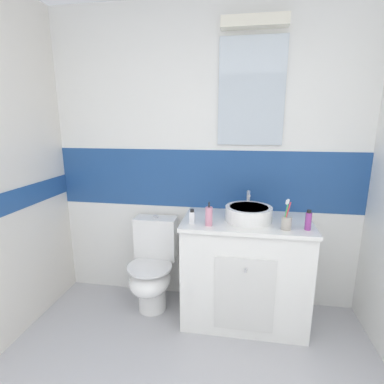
# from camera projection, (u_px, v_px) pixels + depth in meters

# --- Properties ---
(wall_back_tiled) EXTENTS (3.20, 0.20, 2.50)m
(wall_back_tiled) POSITION_uv_depth(u_px,v_px,m) (206.00, 160.00, 2.51)
(wall_back_tiled) COLOR white
(wall_back_tiled) RESTS_ON ground_plane
(vanity_cabinet) EXTENTS (0.97, 0.56, 0.85)m
(vanity_cabinet) POSITION_uv_depth(u_px,v_px,m) (244.00, 270.00, 2.34)
(vanity_cabinet) COLOR white
(vanity_cabinet) RESTS_ON ground_plane
(sink_basin) EXTENTS (0.35, 0.40, 0.19)m
(sink_basin) POSITION_uv_depth(u_px,v_px,m) (249.00, 213.00, 2.22)
(sink_basin) COLOR white
(sink_basin) RESTS_ON vanity_cabinet
(toilet) EXTENTS (0.37, 0.50, 0.79)m
(toilet) POSITION_uv_depth(u_px,v_px,m) (153.00, 268.00, 2.51)
(toilet) COLOR white
(toilet) RESTS_ON ground_plane
(toothbrush_cup) EXTENTS (0.07, 0.07, 0.22)m
(toothbrush_cup) POSITION_uv_depth(u_px,v_px,m) (286.00, 222.00, 2.02)
(toothbrush_cup) COLOR #B2ADA3
(toothbrush_cup) RESTS_ON vanity_cabinet
(soap_dispenser) EXTENTS (0.05, 0.05, 0.18)m
(soap_dispenser) POSITION_uv_depth(u_px,v_px,m) (209.00, 216.00, 2.10)
(soap_dispenser) COLOR pink
(soap_dispenser) RESTS_ON vanity_cabinet
(perfume_flask_small) EXTENTS (0.04, 0.03, 0.11)m
(perfume_flask_small) POSITION_uv_depth(u_px,v_px,m) (192.00, 217.00, 2.15)
(perfume_flask_small) COLOR white
(perfume_flask_small) RESTS_ON vanity_cabinet
(deodorant_spray_can) EXTENTS (0.04, 0.04, 0.14)m
(deodorant_spray_can) POSITION_uv_depth(u_px,v_px,m) (308.00, 221.00, 2.02)
(deodorant_spray_can) COLOR #993F99
(deodorant_spray_can) RESTS_ON vanity_cabinet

